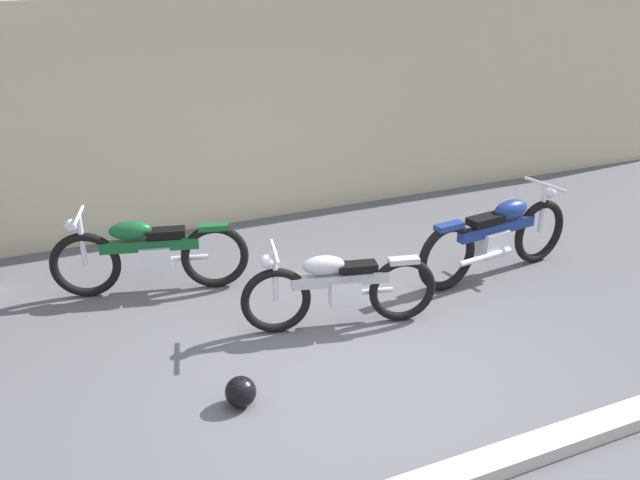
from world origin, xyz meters
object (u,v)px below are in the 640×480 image
motorcycle_blue (497,236)px  motorcycle_green (149,253)px  helmet (241,392)px  motorcycle_silver (339,288)px

motorcycle_blue → motorcycle_green: 3.92m
motorcycle_blue → motorcycle_green: bearing=155.1°
helmet → motorcycle_blue: bearing=18.9°
motorcycle_blue → motorcycle_silver: size_ratio=1.15×
helmet → motorcycle_silver: 1.59m
motorcycle_silver → motorcycle_green: bearing=-30.9°
motorcycle_blue → motorcycle_green: size_ratio=1.07×
motorcycle_green → helmet: bearing=110.8°
helmet → motorcycle_green: bearing=96.1°
helmet → motorcycle_blue: motorcycle_blue is taller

